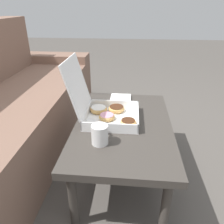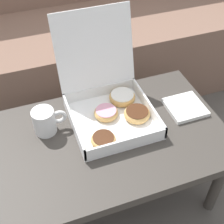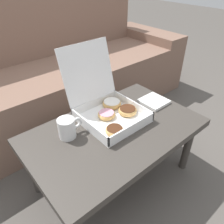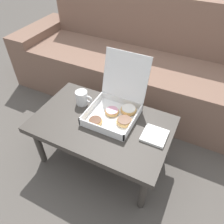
{
  "view_description": "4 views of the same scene",
  "coord_description": "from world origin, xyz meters",
  "views": [
    {
      "loc": [
        -1.12,
        -0.13,
        1.02
      ],
      "look_at": [
        0.04,
        -0.02,
        0.43
      ],
      "focal_mm": 35.0,
      "sensor_mm": 36.0,
      "label": 1
    },
    {
      "loc": [
        -0.25,
        -0.83,
        1.27
      ],
      "look_at": [
        0.04,
        -0.02,
        0.43
      ],
      "focal_mm": 50.0,
      "sensor_mm": 36.0,
      "label": 2
    },
    {
      "loc": [
        -0.58,
        -0.74,
        1.1
      ],
      "look_at": [
        0.04,
        -0.02,
        0.43
      ],
      "focal_mm": 35.0,
      "sensor_mm": 36.0,
      "label": 3
    },
    {
      "loc": [
        0.5,
        -0.95,
        1.4
      ],
      "look_at": [
        0.04,
        -0.02,
        0.43
      ],
      "focal_mm": 35.0,
      "sensor_mm": 36.0,
      "label": 4
    }
  ],
  "objects": [
    {
      "name": "napkin_stack",
      "position": [
        0.35,
        -0.05,
        0.39
      ],
      "size": [
        0.15,
        0.15,
        0.02
      ],
      "color": "white",
      "rests_on": "coffee_table"
    },
    {
      "name": "couch",
      "position": [
        0.0,
        0.78,
        0.31
      ],
      "size": [
        2.56,
        0.76,
        0.91
      ],
      "color": "#7A5B4C",
      "rests_on": "ground_plane"
    },
    {
      "name": "coffee_table",
      "position": [
        0.0,
        -0.09,
        0.34
      ],
      "size": [
        0.9,
        0.56,
        0.38
      ],
      "color": "#3D3833",
      "rests_on": "ground_plane"
    },
    {
      "name": "coffee_mug",
      "position": [
        -0.21,
        0.02,
        0.44
      ],
      "size": [
        0.13,
        0.08,
        0.1
      ],
      "color": "white",
      "rests_on": "coffee_table"
    },
    {
      "name": "ground_plane",
      "position": [
        0.0,
        0.0,
        0.0
      ],
      "size": [
        12.0,
        12.0,
        0.0
      ],
      "primitive_type": "plane",
      "color": "#514C47"
    },
    {
      "name": "pastry_box",
      "position": [
        0.06,
        0.03,
        0.45
      ],
      "size": [
        0.32,
        0.41,
        0.37
      ],
      "color": "white",
      "rests_on": "coffee_table"
    }
  ]
}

